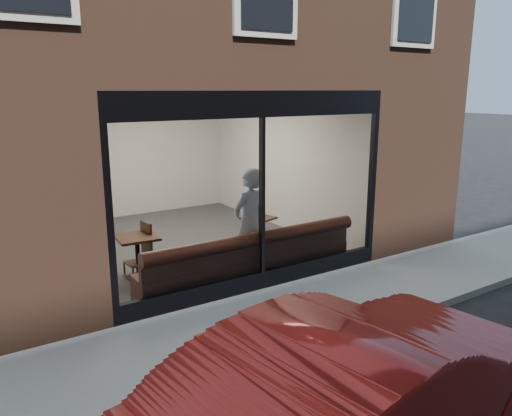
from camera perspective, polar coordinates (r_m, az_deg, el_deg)
ground at (r=6.94m, az=10.45°, el=-14.47°), size 120.00×120.00×0.00m
sidewalk_near at (r=7.60m, az=5.16°, el=-11.63°), size 40.00×2.00×0.01m
kerb_near at (r=6.88m, az=10.76°, el=-14.18°), size 40.00×0.10×0.12m
host_building_pier_right at (r=14.86m, az=-0.09°, el=7.16°), size 2.50×12.00×3.20m
host_building_backfill at (r=16.05m, az=-17.55°, el=7.01°), size 5.00×6.00×3.20m
cafe_floor at (r=10.80m, az=-8.10°, el=-3.94°), size 6.00×6.00×0.00m
cafe_ceiling at (r=10.32m, az=-8.69°, el=13.11°), size 6.00×6.00×0.00m
cafe_wall_back at (r=13.19m, az=-13.91°, el=5.98°), size 5.00×0.00×5.00m
cafe_wall_left at (r=9.69m, az=-21.87°, el=2.83°), size 0.00×6.00×6.00m
cafe_wall_right at (r=11.70m, az=2.78°, el=5.45°), size 0.00×6.00×6.00m
storefront_kick at (r=8.32m, az=0.67°, el=-8.21°), size 5.00×0.10×0.30m
storefront_header at (r=7.74m, az=0.72°, el=11.80°), size 5.00×0.10×0.40m
storefront_mullion at (r=7.92m, az=0.69°, el=1.25°), size 0.06×0.10×2.50m
storefront_glass at (r=7.89m, az=0.81°, el=1.21°), size 4.80×0.00×4.80m
banquette at (r=8.61m, az=-0.83°, el=-6.93°), size 4.00×0.55×0.45m
person at (r=8.60m, az=-0.78°, el=-1.77°), size 0.81×0.65×1.93m
cafe_table_left at (r=8.82m, az=-13.48°, el=-3.28°), size 0.72×0.72×0.04m
cafe_table_right at (r=9.85m, az=0.27°, el=-1.16°), size 0.69×0.69×0.04m
cafe_chair_left at (r=9.09m, az=-13.36°, el=-6.08°), size 0.42×0.42×0.04m
cafe_chair_right at (r=10.27m, az=-0.47°, el=-3.43°), size 0.45×0.45×0.04m
wall_poster at (r=9.73m, az=-21.54°, el=1.73°), size 0.02×0.63×0.84m
parked_car at (r=4.47m, az=11.77°, el=-20.73°), size 4.61×2.19×1.46m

